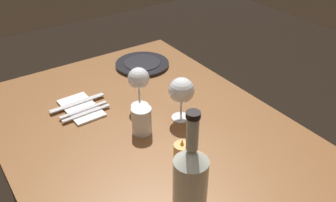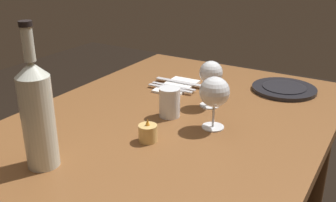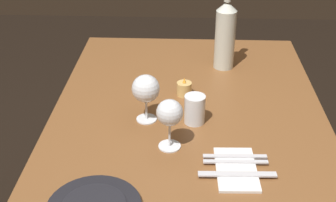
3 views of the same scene
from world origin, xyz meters
name	(u,v)px [view 2 (image 2 of 3)]	position (x,y,z in m)	size (l,w,h in m)	color
dining_table	(168,148)	(0.00, 0.00, 0.65)	(1.30, 0.90, 0.74)	brown
wine_glass_left	(214,93)	(0.03, -0.13, 0.85)	(0.09, 0.09, 0.16)	white
wine_glass_right	(211,74)	(0.18, -0.05, 0.85)	(0.08, 0.08, 0.16)	white
wine_bottle	(37,113)	(-0.37, 0.13, 0.88)	(0.08, 0.08, 0.35)	silver
water_tumbler	(170,103)	(0.04, 0.02, 0.78)	(0.07, 0.07, 0.09)	white
votive_candle	(148,134)	(-0.14, -0.02, 0.76)	(0.05, 0.05, 0.07)	#DBB266
dinner_plate	(284,89)	(0.45, -0.23, 0.75)	(0.23, 0.23, 0.02)	black
folded_napkin	(177,86)	(0.28, 0.13, 0.74)	(0.19, 0.12, 0.01)	white
fork_inner	(173,86)	(0.26, 0.13, 0.75)	(0.02, 0.18, 0.00)	silver
fork_outer	(170,88)	(0.23, 0.13, 0.75)	(0.02, 0.18, 0.00)	silver
table_knife	(181,82)	(0.31, 0.13, 0.75)	(0.03, 0.21, 0.00)	silver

